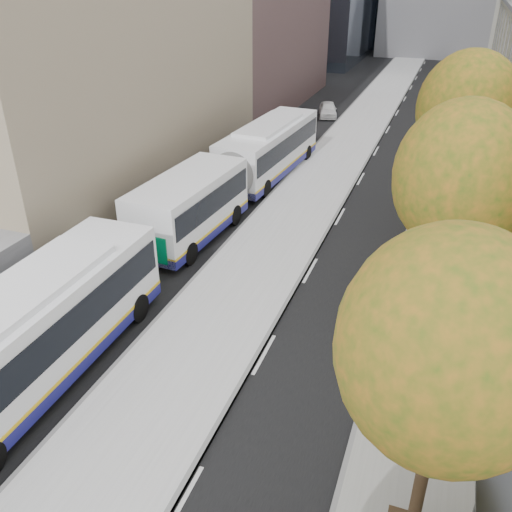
% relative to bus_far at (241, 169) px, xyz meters
% --- Properties ---
extents(bus_platform, '(4.25, 150.00, 0.15)m').
position_rel_bus_far_xyz_m(bus_platform, '(3.54, 4.30, -1.60)').
color(bus_platform, '#B2B2B2').
rests_on(bus_platform, ground).
extents(sidewalk, '(4.75, 150.00, 0.08)m').
position_rel_bus_far_xyz_m(sidewalk, '(11.54, 4.30, -1.63)').
color(sidewalk, gray).
rests_on(sidewalk, ground).
extents(tree_c, '(4.20, 4.20, 7.28)m').
position_rel_bus_far_xyz_m(tree_c, '(11.01, -17.70, 3.58)').
color(tree_c, '#321F14').
rests_on(tree_c, sidewalk).
extents(tree_d, '(4.40, 4.40, 7.60)m').
position_rel_bus_far_xyz_m(tree_d, '(11.01, -8.70, 3.80)').
color(tree_d, '#321F14').
rests_on(tree_d, sidewalk).
extents(tree_e, '(4.60, 4.60, 7.92)m').
position_rel_bus_far_xyz_m(tree_e, '(11.01, 0.30, 4.01)').
color(tree_e, '#321F14').
rests_on(tree_e, sidewalk).
extents(bus_far, '(3.87, 18.47, 3.06)m').
position_rel_bus_far_xyz_m(bus_far, '(0.00, 0.00, 0.00)').
color(bus_far, white).
rests_on(bus_far, ground).
extents(distant_car, '(2.35, 3.87, 1.23)m').
position_rel_bus_far_xyz_m(distant_car, '(0.28, 19.85, -1.05)').
color(distant_car, silver).
rests_on(distant_car, ground).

